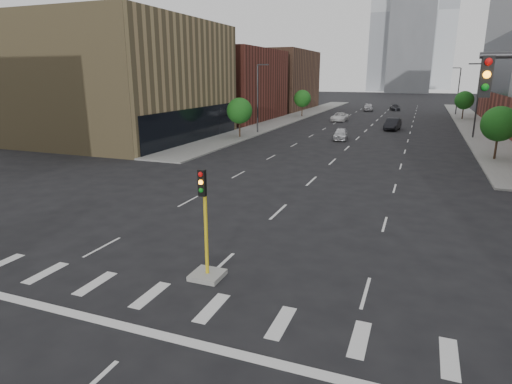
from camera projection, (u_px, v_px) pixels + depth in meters
The scene contains 21 objects.
sidewalk_left_far at pixel (295, 117), 80.57m from camera, with size 5.00×92.00×0.15m, color gray.
sidewalk_right_far at pixel (471, 123), 70.18m from camera, with size 5.00×92.00×0.15m, color gray.
building_left_mid at pixel (122, 81), 52.47m from camera, with size 20.00×24.00×14.00m, color #917C51.
building_left_far_a at pixel (216, 85), 76.13m from camera, with size 20.00×22.00×12.00m, color brown.
building_left_far_b at pixel (266, 80), 99.39m from camera, with size 20.00×24.00×13.00m, color brown.
tower_left at pixel (397, 14), 200.25m from camera, with size 22.00×22.00×70.00m, color #B2B7BC.
tower_right at pixel (438, 12), 228.68m from camera, with size 20.00×20.00×80.00m, color #B2B7BC.
tower_mid at pixel (412, 40), 182.93m from camera, with size 18.00×18.00×44.00m, color slate.
median_traffic_signal at pixel (206, 255), 16.62m from camera, with size 1.20×1.20×4.40m.
streetlight_right_a at pixel (477, 98), 52.33m from camera, with size 1.60×0.22×9.07m.
streetlight_right_b at pixel (458, 89), 83.82m from camera, with size 1.60×0.22×9.07m.
streetlight_left at pixel (258, 96), 57.11m from camera, with size 1.60×0.22×9.07m.
tree_left_near at pixel (240, 111), 53.25m from camera, with size 3.20×3.20×4.85m.
tree_left_far at pixel (302, 99), 80.24m from camera, with size 3.20×3.20×4.85m.
tree_right_near at pixel (499, 124), 39.05m from camera, with size 3.20×3.20×4.85m.
tree_right_far at pixel (464, 100), 75.05m from camera, with size 3.20×3.20×4.85m.
car_near_left at pixel (341, 134), 52.44m from camera, with size 1.67×4.16×1.42m, color #BABABF.
car_mid_right at pixel (393, 124), 61.66m from camera, with size 1.75×5.03×1.66m, color black.
car_far_left at pixel (340, 117), 73.41m from camera, with size 2.37×5.15×1.43m, color white.
car_deep_right at pixel (395, 107), 95.27m from camera, with size 1.88×4.62×1.34m, color black.
car_distant at pixel (368, 107), 94.22m from camera, with size 1.98×4.92×1.68m, color #A5A5AA.
Camera 1 is at (7.32, -4.69, 7.75)m, focal length 30.00 mm.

